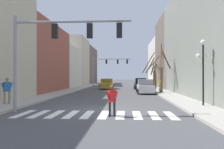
{
  "coord_description": "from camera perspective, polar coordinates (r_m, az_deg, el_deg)",
  "views": [
    {
      "loc": [
        1.65,
        -13.33,
        2.1
      ],
      "look_at": [
        -0.4,
        18.73,
        2.34
      ],
      "focal_mm": 35.0,
      "sensor_mm": 36.0,
      "label": 1
    }
  ],
  "objects": [
    {
      "name": "ground_plane",
      "position": [
        13.59,
        -3.4,
        -9.31
      ],
      "size": [
        240.0,
        240.0,
        0.0
      ],
      "primitive_type": "plane",
      "color": "#4C4C4F"
    },
    {
      "name": "building_row_left",
      "position": [
        40.34,
        -13.8,
        3.38
      ],
      "size": [
        6.0,
        61.07,
        10.7
      ],
      "color": "#BCB299",
      "rests_on": "ground_plane"
    },
    {
      "name": "pedestrian_on_left_sidewalk",
      "position": [
        17.04,
        -25.74,
        -3.29
      ],
      "size": [
        0.6,
        0.64,
        1.83
      ],
      "rotation": [
        0.0,
        0.0,
        3.97
      ],
      "color": "#7A705B",
      "rests_on": "sidewalk_left"
    },
    {
      "name": "street_lamp_right_corner",
      "position": [
        15.86,
        22.7,
        3.78
      ],
      "size": [
        0.95,
        0.36,
        4.39
      ],
      "color": "black",
      "rests_on": "sidewalk_right"
    },
    {
      "name": "pedestrian_on_right_sidewalk",
      "position": [
        11.4,
        0.02,
        -6.16
      ],
      "size": [
        0.63,
        0.45,
        1.62
      ],
      "rotation": [
        0.0,
        0.0,
        3.72
      ],
      "color": "black",
      "rests_on": "ground_plane"
    },
    {
      "name": "building_row_right",
      "position": [
        32.44,
        19.48,
        6.57
      ],
      "size": [
        6.0,
        50.29,
        13.99
      ],
      "color": "gray",
      "rests_on": "ground_plane"
    },
    {
      "name": "sidewalk_left",
      "position": [
        15.64,
        -27.11,
        -7.82
      ],
      "size": [
        2.31,
        90.0,
        0.15
      ],
      "color": "#ADA89E",
      "rests_on": "ground_plane"
    },
    {
      "name": "street_tree_left_mid",
      "position": [
        32.92,
        10.72,
        -0.2
      ],
      "size": [
        2.01,
        1.86,
        5.52
      ],
      "color": "brown",
      "rests_on": "sidewalk_right"
    },
    {
      "name": "sidewalk_right",
      "position": [
        14.25,
        22.84,
        -8.56
      ],
      "size": [
        2.31,
        90.0,
        0.15
      ],
      "color": "#ADA89E",
      "rests_on": "ground_plane"
    },
    {
      "name": "crosswalk_stripes",
      "position": [
        12.13,
        -4.28,
        -10.38
      ],
      "size": [
        8.55,
        2.6,
        0.01
      ],
      "color": "white",
      "rests_on": "ground_plane"
    },
    {
      "name": "street_tree_left_far",
      "position": [
        26.99,
        12.73,
        1.62
      ],
      "size": [
        2.84,
        2.44,
        5.96
      ],
      "color": "brown",
      "rests_on": "sidewalk_right"
    },
    {
      "name": "pedestrian_crossing_street",
      "position": [
        27.38,
        12.42,
        -2.23
      ],
      "size": [
        0.24,
        0.78,
        1.83
      ],
      "rotation": [
        0.0,
        0.0,
        4.71
      ],
      "color": "#7A705B",
      "rests_on": "sidewalk_right"
    },
    {
      "name": "street_tree_right_far",
      "position": [
        36.67,
        11.32,
        -0.19
      ],
      "size": [
        2.01,
        2.38,
        4.31
      ],
      "color": "brown",
      "rests_on": "sidewalk_right"
    },
    {
      "name": "car_parked_left_near",
      "position": [
        35.67,
        7.43,
        -2.47
      ],
      "size": [
        2.04,
        4.28,
        1.78
      ],
      "rotation": [
        0.0,
        0.0,
        1.57
      ],
      "color": "black",
      "rests_on": "ground_plane"
    },
    {
      "name": "car_parked_right_far",
      "position": [
        35.89,
        -1.31,
        -2.52
      ],
      "size": [
        2.18,
        4.78,
        1.69
      ],
      "rotation": [
        0.0,
        0.0,
        -1.57
      ],
      "color": "#A38423",
      "rests_on": "ground_plane"
    },
    {
      "name": "traffic_signal_near",
      "position": [
        13.22,
        -13.65,
        8.8
      ],
      "size": [
        6.93,
        0.28,
        5.67
      ],
      "color": "gray",
      "rests_on": "ground_plane"
    },
    {
      "name": "traffic_signal_far",
      "position": [
        43.56,
        -1.14,
        2.65
      ],
      "size": [
        7.61,
        0.28,
        5.92
      ],
      "color": "gray",
      "rests_on": "ground_plane"
    },
    {
      "name": "car_parked_left_far",
      "position": [
        26.92,
        8.65,
        -3.19
      ],
      "size": [
        2.04,
        4.87,
        1.71
      ],
      "rotation": [
        0.0,
        0.0,
        1.57
      ],
      "color": "silver",
      "rests_on": "ground_plane"
    }
  ]
}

